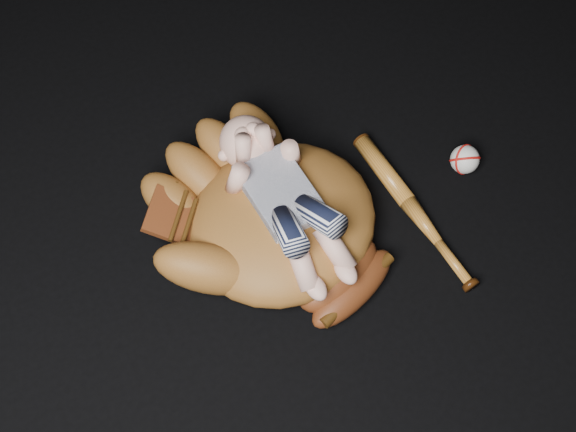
{
  "coord_description": "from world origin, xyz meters",
  "views": [
    {
      "loc": [
        -0.32,
        -0.49,
        1.31
      ],
      "look_at": [
        -0.01,
        0.14,
        0.09
      ],
      "focal_mm": 45.0,
      "sensor_mm": 36.0,
      "label": 1
    }
  ],
  "objects_px": {
    "baseball_bat": "(414,210)",
    "baseball_glove": "(282,216)",
    "newborn_baby": "(288,203)",
    "baseball": "(465,159)"
  },
  "relations": [
    {
      "from": "baseball_glove",
      "to": "newborn_baby",
      "type": "distance_m",
      "value": 0.06
    },
    {
      "from": "newborn_baby",
      "to": "baseball",
      "type": "xyz_separation_m",
      "value": [
        0.42,
        -0.01,
        -0.11
      ]
    },
    {
      "from": "newborn_baby",
      "to": "baseball",
      "type": "height_order",
      "value": "newborn_baby"
    },
    {
      "from": "baseball_bat",
      "to": "baseball_glove",
      "type": "bearing_deg",
      "value": 165.15
    },
    {
      "from": "newborn_baby",
      "to": "baseball_bat",
      "type": "distance_m",
      "value": 0.3
    },
    {
      "from": "baseball_bat",
      "to": "baseball",
      "type": "bearing_deg",
      "value": 19.79
    },
    {
      "from": "baseball_glove",
      "to": "newborn_baby",
      "type": "relative_size",
      "value": 1.36
    },
    {
      "from": "baseball_glove",
      "to": "baseball_bat",
      "type": "xyz_separation_m",
      "value": [
        0.27,
        -0.07,
        -0.07
      ]
    },
    {
      "from": "baseball_glove",
      "to": "baseball_bat",
      "type": "height_order",
      "value": "baseball_glove"
    },
    {
      "from": "baseball_glove",
      "to": "baseball_bat",
      "type": "bearing_deg",
      "value": -35.43
    }
  ]
}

